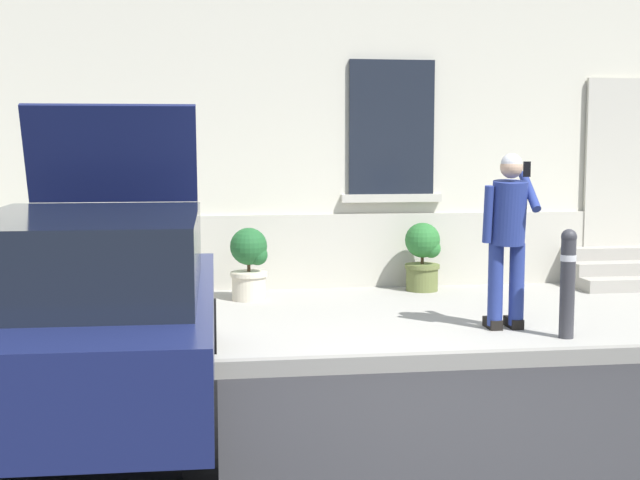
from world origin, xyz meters
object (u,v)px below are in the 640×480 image
object	(u,v)px
person_on_phone	(508,230)
hatchback_car_navy	(93,308)
bollard_near_person	(568,280)
planter_terracotta	(60,263)
planter_cream	(250,262)
planter_olive	(423,255)

from	to	relation	value
person_on_phone	hatchback_car_navy	bearing A→B (deg)	-144.02
hatchback_car_navy	bollard_near_person	xyz separation A→B (m)	(4.24, 1.32, -0.09)
person_on_phone	planter_terracotta	world-z (taller)	person_on_phone
bollard_near_person	person_on_phone	bearing A→B (deg)	134.21
person_on_phone	planter_terracotta	bearing A→B (deg)	164.70
bollard_near_person	planter_cream	bearing A→B (deg)	139.01
hatchback_car_navy	planter_olive	world-z (taller)	hatchback_car_navy
planter_olive	planter_cream	bearing A→B (deg)	-170.85
planter_terracotta	planter_olive	xyz separation A→B (m)	(4.40, 0.10, 0.00)
bollard_near_person	planter_terracotta	bearing A→B (deg)	151.58
planter_olive	person_on_phone	bearing A→B (deg)	-84.80
planter_olive	hatchback_car_navy	bearing A→B (deg)	-130.81
planter_olive	planter_terracotta	bearing A→B (deg)	-178.72
planter_cream	planter_olive	bearing A→B (deg)	9.15
hatchback_car_navy	planter_terracotta	xyz separation A→B (m)	(-0.82, 4.06, -0.19)
planter_terracotta	planter_olive	size ratio (longest dim) A/B	1.00
person_on_phone	planter_olive	size ratio (longest dim) A/B	2.04
planter_terracotta	hatchback_car_navy	bearing A→B (deg)	-78.64
bollard_near_person	planter_olive	distance (m)	2.91
planter_cream	hatchback_car_navy	bearing A→B (deg)	-110.04
hatchback_car_navy	bollard_near_person	bearing A→B (deg)	17.32
planter_cream	planter_terracotta	bearing A→B (deg)	173.36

